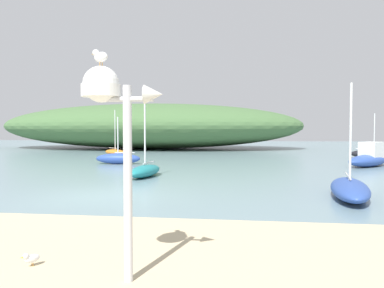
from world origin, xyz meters
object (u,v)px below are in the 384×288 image
at_px(sailboat_far_right, 118,158).
at_px(sailboat_east_reach, 115,152).
at_px(seagull_on_radar, 100,56).
at_px(sailboat_mid_channel, 350,189).
at_px(motorboat_near_shore, 369,158).
at_px(sailboat_by_sandbar, 145,171).
at_px(sailboat_far_left, 374,154).
at_px(seagull_mid_strand, 31,258).
at_px(mast_structure, 110,104).

relative_size(sailboat_far_right, sailboat_east_reach, 0.77).
distance_m(seagull_on_radar, sailboat_far_right, 19.24).
xyz_separation_m(sailboat_far_right, sailboat_mid_channel, (11.53, -10.37, -0.06)).
xyz_separation_m(motorboat_near_shore, sailboat_by_sandbar, (-12.51, -6.48, -0.24)).
relative_size(seagull_on_radar, sailboat_by_sandbar, 0.09).
xyz_separation_m(sailboat_far_right, sailboat_east_reach, (-3.00, 8.02, -0.09)).
distance_m(sailboat_mid_channel, sailboat_by_sandbar, 9.16).
bearing_deg(sailboat_far_left, sailboat_by_sandbar, -139.55).
xyz_separation_m(sailboat_mid_channel, seagull_mid_strand, (-6.84, -7.37, 0.02)).
bearing_deg(seagull_mid_strand, sailboat_far_right, 104.81).
relative_size(seagull_on_radar, seagull_mid_strand, 1.11).
bearing_deg(sailboat_far_left, seagull_mid_strand, -119.45).
relative_size(motorboat_near_shore, sailboat_east_reach, 0.94).
bearing_deg(mast_structure, motorboat_near_shore, 61.87).
height_order(sailboat_mid_channel, sailboat_by_sandbar, sailboat_mid_channel).
height_order(sailboat_far_right, motorboat_near_shore, sailboat_far_right).
bearing_deg(sailboat_by_sandbar, motorboat_near_shore, 27.39).
height_order(sailboat_far_left, seagull_mid_strand, sailboat_far_left).
xyz_separation_m(sailboat_far_left, seagull_mid_strand, (-13.84, -24.51, -0.04)).
bearing_deg(motorboat_near_shore, sailboat_far_right, -178.63).
bearing_deg(mast_structure, sailboat_east_reach, 109.18).
xyz_separation_m(sailboat_mid_channel, sailboat_east_reach, (-14.53, 18.39, -0.04)).
distance_m(seagull_on_radar, sailboat_by_sandbar, 12.58).
xyz_separation_m(motorboat_near_shore, sailboat_mid_channel, (-4.41, -10.75, -0.23)).
relative_size(seagull_on_radar, sailboat_east_reach, 0.08).
bearing_deg(seagull_on_radar, sailboat_far_left, 63.13).
distance_m(sailboat_far_right, sailboat_far_left, 19.72).
distance_m(sailboat_far_left, sailboat_by_sandbar, 19.84).
xyz_separation_m(sailboat_far_right, motorboat_near_shore, (15.94, 0.38, 0.18)).
xyz_separation_m(mast_structure, motorboat_near_shore, (9.87, 18.46, -2.08)).
bearing_deg(seagull_on_radar, seagull_mid_strand, 165.34).
bearing_deg(mast_structure, sailboat_far_left, 63.38).
bearing_deg(sailboat_mid_channel, seagull_on_radar, -126.00).
bearing_deg(mast_structure, seagull_on_radar, 176.35).
bearing_deg(motorboat_near_shore, sailboat_far_left, 67.96).
xyz_separation_m(seagull_on_radar, sailboat_far_right, (-5.94, 18.07, -2.90)).
bearing_deg(motorboat_near_shore, seagull_on_radar, -118.46).
height_order(seagull_on_radar, sailboat_east_reach, sailboat_east_reach).
distance_m(seagull_on_radar, seagull_mid_strand, 3.21).
distance_m(sailboat_far_right, sailboat_by_sandbar, 7.00).
distance_m(mast_structure, sailboat_far_right, 19.20).
bearing_deg(seagull_mid_strand, sailboat_east_reach, 106.63).
bearing_deg(seagull_mid_strand, sailboat_by_sandbar, 96.19).
bearing_deg(sailboat_by_sandbar, sailboat_far_left, 40.45).
xyz_separation_m(seagull_on_radar, motorboat_near_shore, (10.00, 18.45, -2.72)).
height_order(sailboat_east_reach, sailboat_by_sandbar, sailboat_east_reach).
distance_m(seagull_on_radar, sailboat_east_reach, 27.74).
bearing_deg(sailboat_east_reach, sailboat_by_sandbar, -65.52).
height_order(seagull_on_radar, sailboat_far_right, seagull_on_radar).
xyz_separation_m(mast_structure, sailboat_mid_channel, (5.46, 7.71, -2.32)).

